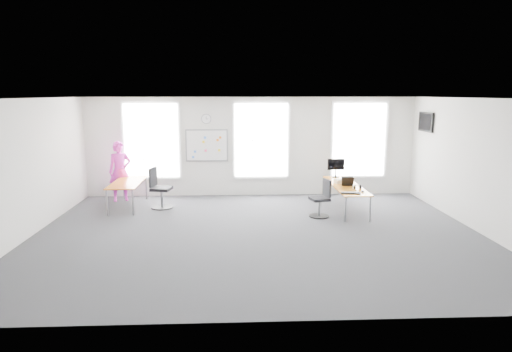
{
  "coord_description": "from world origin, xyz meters",
  "views": [
    {
      "loc": [
        -0.49,
        -9.81,
        3.1
      ],
      "look_at": [
        0.01,
        1.2,
        1.1
      ],
      "focal_mm": 32.0,
      "sensor_mm": 36.0,
      "label": 1
    }
  ],
  "objects_px": {
    "chair_left": "(159,190)",
    "headphones": "(357,187)",
    "keyboard": "(351,193)",
    "monitor": "(336,166)",
    "chair_right": "(321,200)",
    "desk_left": "(128,184)",
    "desk_right": "(346,187)",
    "person": "(120,171)"
  },
  "relations": [
    {
      "from": "desk_right",
      "to": "chair_right",
      "type": "distance_m",
      "value": 1.11
    },
    {
      "from": "desk_left",
      "to": "chair_right",
      "type": "bearing_deg",
      "value": -13.56
    },
    {
      "from": "desk_left",
      "to": "person",
      "type": "bearing_deg",
      "value": 116.29
    },
    {
      "from": "desk_left",
      "to": "chair_left",
      "type": "distance_m",
      "value": 0.91
    },
    {
      "from": "chair_left",
      "to": "keyboard",
      "type": "bearing_deg",
      "value": -94.41
    },
    {
      "from": "chair_right",
      "to": "monitor",
      "type": "distance_m",
      "value": 2.13
    },
    {
      "from": "desk_left",
      "to": "monitor",
      "type": "bearing_deg",
      "value": 6.33
    },
    {
      "from": "person",
      "to": "desk_right",
      "type": "bearing_deg",
      "value": -29.99
    },
    {
      "from": "desk_left",
      "to": "chair_left",
      "type": "bearing_deg",
      "value": -9.61
    },
    {
      "from": "keyboard",
      "to": "headphones",
      "type": "height_order",
      "value": "headphones"
    },
    {
      "from": "desk_left",
      "to": "chair_left",
      "type": "height_order",
      "value": "chair_left"
    },
    {
      "from": "monitor",
      "to": "desk_left",
      "type": "bearing_deg",
      "value": -173.77
    },
    {
      "from": "desk_right",
      "to": "chair_right",
      "type": "bearing_deg",
      "value": -136.69
    },
    {
      "from": "desk_left",
      "to": "person",
      "type": "xyz_separation_m",
      "value": [
        -0.38,
        0.77,
        0.22
      ]
    },
    {
      "from": "desk_right",
      "to": "chair_right",
      "type": "height_order",
      "value": "chair_right"
    },
    {
      "from": "desk_left",
      "to": "monitor",
      "type": "distance_m",
      "value": 5.97
    },
    {
      "from": "headphones",
      "to": "monitor",
      "type": "relative_size",
      "value": 0.34
    },
    {
      "from": "desk_left",
      "to": "chair_right",
      "type": "distance_m",
      "value": 5.3
    },
    {
      "from": "chair_left",
      "to": "headphones",
      "type": "relative_size",
      "value": 5.92
    },
    {
      "from": "chair_right",
      "to": "keyboard",
      "type": "distance_m",
      "value": 0.78
    },
    {
      "from": "chair_left",
      "to": "desk_left",
      "type": "bearing_deg",
      "value": 91.92
    },
    {
      "from": "desk_right",
      "to": "keyboard",
      "type": "bearing_deg",
      "value": -96.98
    },
    {
      "from": "desk_left",
      "to": "chair_right",
      "type": "height_order",
      "value": "chair_right"
    },
    {
      "from": "desk_right",
      "to": "person",
      "type": "relative_size",
      "value": 1.56
    },
    {
      "from": "keyboard",
      "to": "headphones",
      "type": "relative_size",
      "value": 2.49
    },
    {
      "from": "desk_right",
      "to": "desk_left",
      "type": "xyz_separation_m",
      "value": [
        -5.95,
        0.49,
        0.03
      ]
    },
    {
      "from": "monitor",
      "to": "headphones",
      "type": "bearing_deg",
      "value": -83.38
    },
    {
      "from": "desk_right",
      "to": "desk_left",
      "type": "relative_size",
      "value": 1.4
    },
    {
      "from": "desk_right",
      "to": "chair_right",
      "type": "relative_size",
      "value": 2.83
    },
    {
      "from": "chair_right",
      "to": "person",
      "type": "relative_size",
      "value": 0.55
    },
    {
      "from": "chair_right",
      "to": "headphones",
      "type": "distance_m",
      "value": 1.04
    },
    {
      "from": "desk_left",
      "to": "monitor",
      "type": "relative_size",
      "value": 3.5
    },
    {
      "from": "desk_right",
      "to": "monitor",
      "type": "distance_m",
      "value": 1.21
    },
    {
      "from": "keyboard",
      "to": "monitor",
      "type": "xyz_separation_m",
      "value": [
        0.11,
        2.21,
        0.32
      ]
    },
    {
      "from": "desk_left",
      "to": "keyboard",
      "type": "bearing_deg",
      "value": -15.0
    },
    {
      "from": "headphones",
      "to": "chair_left",
      "type": "bearing_deg",
      "value": 177.32
    },
    {
      "from": "chair_left",
      "to": "keyboard",
      "type": "relative_size",
      "value": 2.38
    },
    {
      "from": "chair_right",
      "to": "desk_right",
      "type": "bearing_deg",
      "value": 119.56
    },
    {
      "from": "keyboard",
      "to": "monitor",
      "type": "bearing_deg",
      "value": 101.88
    },
    {
      "from": "chair_right",
      "to": "headphones",
      "type": "relative_size",
      "value": 5.09
    },
    {
      "from": "chair_left",
      "to": "keyboard",
      "type": "distance_m",
      "value": 5.13
    },
    {
      "from": "desk_left",
      "to": "keyboard",
      "type": "distance_m",
      "value": 6.02
    }
  ]
}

